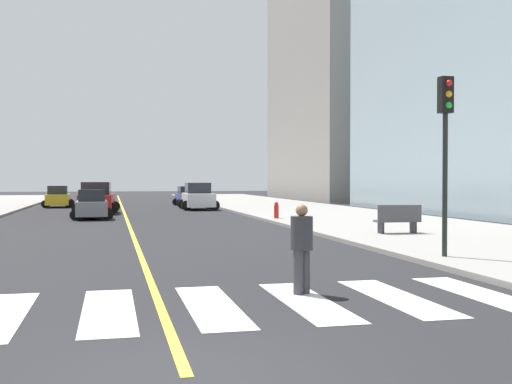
% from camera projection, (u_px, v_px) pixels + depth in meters
% --- Properties ---
extents(ground_plane, '(220.00, 220.00, 0.00)m').
position_uv_depth(ground_plane, '(187.00, 378.00, 7.26)').
color(ground_plane, black).
extents(sidewalk_kerb_east, '(10.00, 120.00, 0.15)m').
position_uv_depth(sidewalk_kerb_east, '(397.00, 226.00, 29.48)').
color(sidewalk_kerb_east, gray).
rests_on(sidewalk_kerb_east, ground).
extents(crosswalk_paint, '(13.50, 4.00, 0.01)m').
position_uv_depth(crosswalk_paint, '(161.00, 308.00, 11.16)').
color(crosswalk_paint, silver).
rests_on(crosswalk_paint, ground).
extents(lane_divider_paint, '(0.16, 80.00, 0.01)m').
position_uv_depth(lane_divider_paint, '(123.00, 210.00, 46.23)').
color(lane_divider_paint, yellow).
rests_on(lane_divider_paint, ground).
extents(parking_garage_concrete, '(18.00, 24.00, 25.63)m').
position_uv_depth(parking_garage_concrete, '(369.00, 87.00, 72.24)').
color(parking_garage_concrete, gray).
rests_on(parking_garage_concrete, ground).
extents(car_red_nearest, '(3.05, 4.75, 2.08)m').
position_uv_depth(car_red_nearest, '(97.00, 199.00, 41.54)').
color(car_red_nearest, red).
rests_on(car_red_nearest, ground).
extents(car_gray_second, '(2.41, 3.81, 1.69)m').
position_uv_depth(car_gray_second, '(92.00, 205.00, 35.89)').
color(car_gray_second, slate).
rests_on(car_gray_second, ground).
extents(car_blue_third, '(2.40, 3.76, 1.66)m').
position_uv_depth(car_blue_third, '(188.00, 197.00, 53.52)').
color(car_blue_third, '#2D479E').
rests_on(car_blue_third, ground).
extents(car_white_fourth, '(2.82, 4.49, 2.00)m').
position_uv_depth(car_white_fourth, '(198.00, 197.00, 46.96)').
color(car_white_fourth, silver).
rests_on(car_white_fourth, ground).
extents(car_silver_fifth, '(2.40, 3.76, 1.66)m').
position_uv_depth(car_silver_fifth, '(102.00, 195.00, 58.93)').
color(car_silver_fifth, '#B7B7BC').
rests_on(car_silver_fifth, ground).
extents(car_yellow_sixth, '(2.46, 3.91, 1.74)m').
position_uv_depth(car_yellow_sixth, '(58.00, 197.00, 50.60)').
color(car_yellow_sixth, gold).
rests_on(car_yellow_sixth, ground).
extents(traffic_light_near_corner, '(0.36, 0.41, 4.95)m').
position_uv_depth(traffic_light_near_corner, '(446.00, 131.00, 17.33)').
color(traffic_light_near_corner, black).
rests_on(traffic_light_near_corner, sidewalk_kerb_east).
extents(park_bench, '(1.83, 0.65, 1.12)m').
position_uv_depth(park_bench, '(398.00, 220.00, 24.78)').
color(park_bench, '#47474C').
rests_on(park_bench, sidewalk_kerb_east).
extents(pedestrian_crossing, '(0.44, 0.44, 1.79)m').
position_uv_depth(pedestrian_crossing, '(302.00, 245.00, 12.49)').
color(pedestrian_crossing, '#38383D').
rests_on(pedestrian_crossing, ground).
extents(fire_hydrant, '(0.26, 0.26, 0.89)m').
position_uv_depth(fire_hydrant, '(276.00, 210.00, 34.21)').
color(fire_hydrant, red).
rests_on(fire_hydrant, sidewalk_kerb_east).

